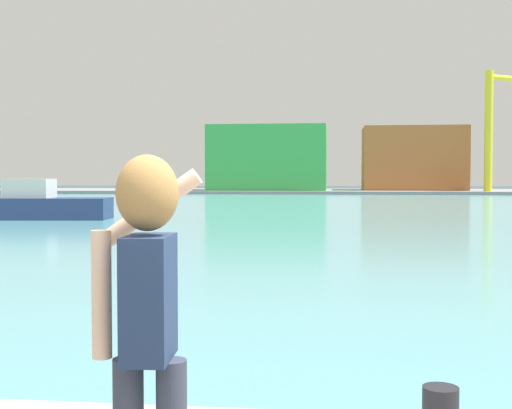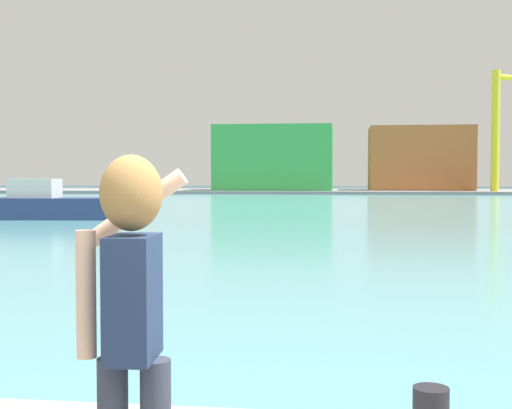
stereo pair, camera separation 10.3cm
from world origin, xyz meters
The scene contains 8 objects.
ground_plane centered at (0.00, 50.00, 0.00)m, with size 220.00×220.00×0.00m, color #334751.
harbor_water centered at (0.00, 52.00, 0.01)m, with size 140.00×100.00×0.02m, color #599EA8.
far_shore_dock centered at (0.00, 92.00, 0.21)m, with size 140.00×20.00×0.42m, color gray.
person_photographer centered at (-0.85, 0.23, 1.70)m, with size 0.53×0.55×1.74m.
boat_moored centered at (-15.33, 31.88, 0.78)m, with size 6.92×3.27×2.13m.
warehouse_left centered at (-8.80, 89.16, 4.71)m, with size 15.56×9.56×8.59m, color green.
warehouse_right centered at (10.68, 92.27, 4.67)m, with size 13.47×9.38×8.50m, color #B26633.
port_crane centered at (20.11, 85.73, 9.55)m, with size 9.22×6.16×14.94m.
Camera 2 is at (0.08, -2.73, 2.28)m, focal length 48.04 mm.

